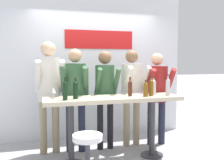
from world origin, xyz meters
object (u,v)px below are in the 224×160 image
at_px(wine_bottle_6, 76,89).
at_px(bar_stool, 88,151).
at_px(wine_bottle_4, 154,86).
at_px(person_far_left, 49,84).
at_px(person_center_right, 157,89).
at_px(person_left, 75,89).
at_px(wine_bottle_0, 168,86).
at_px(wine_bottle_1, 130,88).
at_px(wine_glass_0, 53,90).
at_px(person_center, 132,87).
at_px(tasting_table, 113,108).
at_px(wine_bottle_3, 151,87).
at_px(wine_bottle_5, 146,89).
at_px(person_center_left, 105,88).
at_px(wine_bottle_2, 65,90).

bearing_deg(wine_bottle_6, bar_stool, -83.62).
distance_m(bar_stool, wine_bottle_4, 1.58).
bearing_deg(person_far_left, person_center_right, -5.82).
xyz_separation_m(person_far_left, wine_bottle_4, (1.64, -0.47, -0.03)).
relative_size(person_left, wine_bottle_6, 5.67).
bearing_deg(bar_stool, wine_bottle_0, 20.70).
relative_size(wine_bottle_1, wine_bottle_6, 0.96).
xyz_separation_m(bar_stool, person_left, (0.00, 1.13, 0.66)).
height_order(person_far_left, wine_glass_0, person_far_left).
height_order(person_far_left, wine_bottle_6, person_far_left).
height_order(person_center, wine_bottle_1, person_center).
bearing_deg(tasting_table, wine_bottle_3, -4.58).
bearing_deg(wine_bottle_3, wine_bottle_0, -9.06).
xyz_separation_m(tasting_table, person_center, (0.51, 0.56, 0.25)).
xyz_separation_m(wine_bottle_5, wine_glass_0, (-1.37, 0.14, 0.01)).
xyz_separation_m(person_left, wine_bottle_0, (1.37, -0.61, 0.06)).
distance_m(wine_bottle_1, wine_bottle_3, 0.33).
distance_m(wine_bottle_1, wine_bottle_6, 0.85).
distance_m(person_center_left, wine_bottle_2, 0.98).
bearing_deg(wine_bottle_5, wine_bottle_2, -179.21).
distance_m(person_center_left, wine_glass_0, 1.01).
bearing_deg(wine_bottle_4, wine_bottle_1, -167.53).
bearing_deg(person_far_left, wine_bottle_1, -28.86).
bearing_deg(wine_bottle_0, wine_bottle_5, -178.63).
bearing_deg(person_far_left, wine_bottle_0, -23.72).
bearing_deg(wine_bottle_2, wine_bottle_0, 0.93).
bearing_deg(wine_glass_0, person_center, 20.55).
distance_m(tasting_table, wine_bottle_6, 0.66).
height_order(person_far_left, person_center_left, person_far_left).
xyz_separation_m(person_center_left, wine_bottle_2, (-0.74, -0.63, 0.07)).
relative_size(bar_stool, wine_glass_0, 3.52).
height_order(tasting_table, bar_stool, tasting_table).
xyz_separation_m(person_far_left, person_center_right, (1.90, -0.07, -0.12)).
xyz_separation_m(wine_bottle_2, wine_bottle_4, (1.44, 0.21, -0.02)).
bearing_deg(bar_stool, wine_bottle_3, 26.85).
relative_size(wine_bottle_1, wine_bottle_4, 1.07).
distance_m(person_center_right, wine_bottle_2, 1.81).
bearing_deg(person_center_left, wine_bottle_0, -34.27).
bearing_deg(wine_bottle_6, wine_bottle_2, -151.15).
relative_size(wine_bottle_1, wine_glass_0, 1.67).
xyz_separation_m(person_center, wine_glass_0, (-1.39, -0.52, 0.05)).
bearing_deg(wine_bottle_6, person_center_right, 18.78).
xyz_separation_m(wine_bottle_0, wine_bottle_4, (-0.16, 0.19, -0.02)).
xyz_separation_m(bar_stool, wine_bottle_6, (-0.06, 0.58, 0.71)).
relative_size(wine_bottle_0, wine_bottle_6, 1.08).
relative_size(wine_bottle_2, wine_bottle_3, 1.04).
bearing_deg(wine_glass_0, person_center_right, 13.91).
relative_size(person_left, wine_bottle_5, 6.82).
relative_size(wine_bottle_5, wine_bottle_6, 0.83).
relative_size(person_far_left, wine_bottle_4, 6.70).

